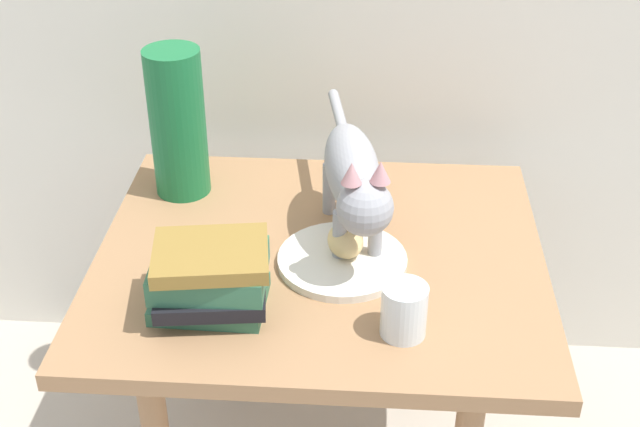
{
  "coord_description": "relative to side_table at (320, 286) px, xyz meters",
  "views": [
    {
      "loc": [
        0.08,
        -1.2,
        1.39
      ],
      "look_at": [
        0.0,
        0.0,
        0.63
      ],
      "focal_mm": 47.98,
      "sensor_mm": 36.0,
      "label": 1
    }
  ],
  "objects": [
    {
      "name": "bread_roll",
      "position": [
        0.04,
        -0.02,
        0.11
      ],
      "size": [
        0.08,
        0.09,
        0.05
      ],
      "primitive_type": "ellipsoid",
      "rotation": [
        0.0,
        0.0,
        1.79
      ],
      "color": "#E0BC7A",
      "rests_on": "plate"
    },
    {
      "name": "candle_jar",
      "position": [
        0.14,
        -0.2,
        0.11
      ],
      "size": [
        0.07,
        0.07,
        0.08
      ],
      "color": "silver",
      "rests_on": "side_table"
    },
    {
      "name": "cat",
      "position": [
        0.05,
        0.04,
        0.2
      ],
      "size": [
        0.14,
        0.48,
        0.23
      ],
      "color": "#99999E",
      "rests_on": "side_table"
    },
    {
      "name": "green_vase",
      "position": [
        -0.28,
        0.2,
        0.21
      ],
      "size": [
        0.1,
        0.1,
        0.28
      ],
      "primitive_type": "cylinder",
      "color": "#196B38",
      "rests_on": "side_table"
    },
    {
      "name": "plate",
      "position": [
        0.04,
        -0.03,
        0.08
      ],
      "size": [
        0.22,
        0.22,
        0.01
      ],
      "primitive_type": "cylinder",
      "color": "silver",
      "rests_on": "side_table"
    },
    {
      "name": "book_stack",
      "position": [
        -0.16,
        -0.16,
        0.13
      ],
      "size": [
        0.19,
        0.16,
        0.12
      ],
      "color": "#336B4C",
      "rests_on": "side_table"
    },
    {
      "name": "side_table",
      "position": [
        0.0,
        0.0,
        0.0
      ],
      "size": [
        0.77,
        0.66,
        0.55
      ],
      "color": "#9E724C",
      "rests_on": "ground"
    }
  ]
}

